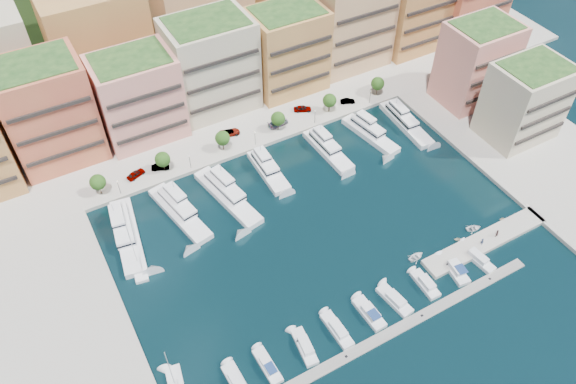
{
  "coord_description": "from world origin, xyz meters",
  "views": [
    {
      "loc": [
        -46.13,
        -68.53,
        97.99
      ],
      "look_at": [
        -3.3,
        7.94,
        6.0
      ],
      "focal_mm": 35.0,
      "sensor_mm": 36.0,
      "label": 1
    }
  ],
  "objects_px": {
    "cruiser_0": "(237,382)",
    "cruiser_3": "(337,330)",
    "cruiser_1": "(268,366)",
    "car_1": "(160,167)",
    "lamppost_2": "(255,136)",
    "cruiser_6": "(425,284)",
    "yacht_1": "(178,210)",
    "yacht_4": "(327,148)",
    "car_5": "(348,101)",
    "cruiser_5": "(395,300)",
    "tree_0": "(98,182)",
    "lamppost_3": "(315,115)",
    "tree_5": "(378,84)",
    "lamppost_0": "(118,185)",
    "cruiser_2": "(305,347)",
    "car_4": "(303,108)",
    "cruiser_8": "(476,258)",
    "tree_1": "(163,159)",
    "lamppost_1": "(190,159)",
    "cruiser_7": "(455,269)",
    "tree_4": "(330,100)",
    "car_3": "(278,123)",
    "cruiser_4": "(369,313)",
    "person_1": "(497,233)",
    "lamppost_4": "(370,95)",
    "tender_1": "(458,239)",
    "tree_2": "(222,138)",
    "yacht_2": "(226,193)",
    "tender_0": "(416,257)",
    "yacht_5": "(369,132)",
    "yacht_6": "(404,121)",
    "yacht_0": "(126,232)",
    "car_2": "(230,132)",
    "sailboat_2": "(139,266)",
    "car_0": "(136,174)",
    "tree_3": "(278,119)",
    "yacht_3": "(267,168)",
    "person_0": "(482,241)",
    "tender_2": "(474,228)"
  },
  "relations": [
    {
      "from": "tree_0",
      "to": "cruiser_2",
      "type": "distance_m",
      "value": 62.3
    },
    {
      "from": "car_1",
      "to": "lamppost_4",
      "type": "bearing_deg",
      "value": -72.34
    },
    {
      "from": "yacht_5",
      "to": "tree_3",
      "type": "bearing_deg",
      "value": 147.86
    },
    {
      "from": "tree_0",
      "to": "lamppost_0",
      "type": "relative_size",
      "value": 1.35
    },
    {
      "from": "cruiser_8",
      "to": "tree_1",
      "type": "bearing_deg",
      "value": 130.23
    },
    {
      "from": "yacht_4",
      "to": "car_5",
      "type": "distance_m",
      "value": 20.26
    },
    {
      "from": "yacht_3",
      "to": "person_0",
      "type": "bearing_deg",
      "value": -55.82
    },
    {
      "from": "tree_1",
      "to": "car_2",
      "type": "distance_m",
      "value": 20.52
    },
    {
      "from": "cruiser_3",
      "to": "car_1",
      "type": "relative_size",
      "value": 1.99
    },
    {
      "from": "cruiser_7",
      "to": "tender_0",
      "type": "relative_size",
      "value": 2.26
    },
    {
      "from": "cruiser_2",
      "to": "car_0",
      "type": "xyz_separation_m",
      "value": [
        -13.0,
        59.58,
        1.26
      ]
    },
    {
      "from": "yacht_0",
      "to": "person_1",
      "type": "bearing_deg",
      "value": -29.93
    },
    {
      "from": "lamppost_4",
      "to": "tender_1",
      "type": "bearing_deg",
      "value": -102.27
    },
    {
      "from": "yacht_1",
      "to": "cruiser_3",
      "type": "xyz_separation_m",
      "value": [
        15.48,
        -43.91,
        -0.54
      ]
    },
    {
      "from": "cruiser_2",
      "to": "cruiser_4",
      "type": "relative_size",
      "value": 1.01
    },
    {
      "from": "cruiser_1",
      "to": "tender_0",
      "type": "relative_size",
      "value": 2.13
    },
    {
      "from": "cruiser_4",
      "to": "car_3",
      "type": "relative_size",
      "value": 1.4
    },
    {
      "from": "car_3",
      "to": "car_1",
      "type": "bearing_deg",
      "value": 83.97
    },
    {
      "from": "tree_2",
      "to": "car_0",
      "type": "relative_size",
      "value": 1.19
    },
    {
      "from": "lamppost_3",
      "to": "cruiser_6",
      "type": "distance_m",
      "value": 56.29
    },
    {
      "from": "lamppost_2",
      "to": "car_1",
      "type": "height_order",
      "value": "lamppost_2"
    },
    {
      "from": "cruiser_2",
      "to": "car_4",
      "type": "distance_m",
      "value": 71.39
    },
    {
      "from": "cruiser_7",
      "to": "lamppost_2",
      "type": "bearing_deg",
      "value": 108.82
    },
    {
      "from": "tree_0",
      "to": "tender_2",
      "type": "distance_m",
      "value": 87.32
    },
    {
      "from": "tree_0",
      "to": "yacht_5",
      "type": "bearing_deg",
      "value": -10.63
    },
    {
      "from": "cruiser_2",
      "to": "cruiser_4",
      "type": "bearing_deg",
      "value": -0.07
    },
    {
      "from": "tree_4",
      "to": "car_3",
      "type": "relative_size",
      "value": 0.96
    },
    {
      "from": "yacht_1",
      "to": "cruiser_6",
      "type": "relative_size",
      "value": 2.86
    },
    {
      "from": "yacht_5",
      "to": "yacht_6",
      "type": "distance_m",
      "value": 11.12
    },
    {
      "from": "yacht_2",
      "to": "car_1",
      "type": "xyz_separation_m",
      "value": [
        -10.57,
        15.74,
        0.51
      ]
    },
    {
      "from": "cruiser_1",
      "to": "car_1",
      "type": "xyz_separation_m",
      "value": [
        1.06,
        59.09,
        1.15
      ]
    },
    {
      "from": "cruiser_5",
      "to": "tree_0",
      "type": "bearing_deg",
      "value": 126.7
    },
    {
      "from": "lamppost_1",
      "to": "cruiser_7",
      "type": "distance_m",
      "value": 67.05
    },
    {
      "from": "tree_1",
      "to": "tree_2",
      "type": "height_order",
      "value": "same"
    },
    {
      "from": "yacht_4",
      "to": "person_1",
      "type": "xyz_separation_m",
      "value": [
        17.36,
        -43.06,
        0.87
      ]
    },
    {
      "from": "cruiser_6",
      "to": "yacht_1",
      "type": "bearing_deg",
      "value": 130.3
    },
    {
      "from": "lamppost_3",
      "to": "cruiser_5",
      "type": "bearing_deg",
      "value": -104.76
    },
    {
      "from": "cruiser_0",
      "to": "cruiser_3",
      "type": "relative_size",
      "value": 0.91
    },
    {
      "from": "car_3",
      "to": "tree_5",
      "type": "bearing_deg",
      "value": -100.31
    },
    {
      "from": "tree_5",
      "to": "sailboat_2",
      "type": "bearing_deg",
      "value": -162.93
    },
    {
      "from": "car_2",
      "to": "car_5",
      "type": "xyz_separation_m",
      "value": [
        34.78,
        -3.82,
        -0.09
      ]
    },
    {
      "from": "tree_0",
      "to": "person_0",
      "type": "height_order",
      "value": "tree_0"
    },
    {
      "from": "cruiser_4",
      "to": "car_4",
      "type": "xyz_separation_m",
      "value": [
        20.67,
        61.87,
        1.25
      ]
    },
    {
      "from": "lamppost_3",
      "to": "cruiser_7",
      "type": "distance_m",
      "value": 55.91
    },
    {
      "from": "cruiser_5",
      "to": "car_5",
      "type": "xyz_separation_m",
      "value": [
        27.29,
        58.73,
        1.12
      ]
    },
    {
      "from": "tree_5",
      "to": "lamppost_0",
      "type": "bearing_deg",
      "value": -178.27
    },
    {
      "from": "tree_3",
      "to": "cruiser_1",
      "type": "relative_size",
      "value": 0.7
    },
    {
      "from": "tree_1",
      "to": "cruiser_0",
      "type": "relative_size",
      "value": 0.72
    },
    {
      "from": "cruiser_1",
      "to": "tender_0",
      "type": "distance_m",
      "value": 40.47
    },
    {
      "from": "yacht_1",
      "to": "cruiser_3",
      "type": "height_order",
      "value": "yacht_1"
    }
  ]
}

